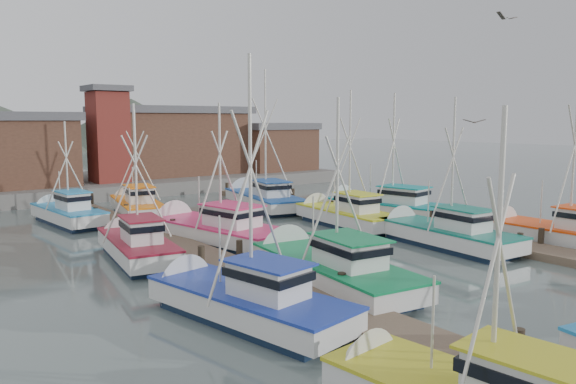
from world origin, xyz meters
TOP-DOWN VIEW (x-y plane):
  - ground at (0.00, 0.00)m, footprint 260.00×260.00m
  - dock_left at (-7.00, 4.04)m, footprint 2.30×46.00m
  - dock_right at (7.00, 4.04)m, footprint 2.30×46.00m
  - quay at (0.00, 37.00)m, footprint 44.00×16.00m
  - shed_center at (6.00, 37.00)m, footprint 14.84×9.54m
  - shed_right at (17.00, 34.00)m, footprint 8.48×6.36m
  - lookout_tower at (-2.00, 33.00)m, footprint 3.60×3.60m
  - boat_4 at (-4.66, 0.40)m, footprint 4.12×9.75m
  - boat_5 at (4.83, 1.91)m, footprint 3.47×8.91m
  - boat_6 at (-9.86, -1.02)m, footprint 4.00×8.75m
  - boat_7 at (9.71, -1.92)m, footprint 4.04×8.66m
  - boat_8 at (-4.45, 10.30)m, footprint 4.71×10.22m
  - boat_9 at (4.64, 9.43)m, footprint 3.67×8.75m
  - boat_10 at (-9.38, 9.14)m, footprint 3.57×8.19m
  - boat_11 at (9.22, 10.27)m, footprint 4.79×10.15m
  - boat_12 at (-4.38, 21.33)m, footprint 4.16×8.69m
  - boat_13 at (4.80, 18.82)m, footprint 5.06×10.44m
  - boat_14 at (-9.34, 20.95)m, footprint 3.01×8.02m
  - gull_near at (-0.21, -4.58)m, footprint 1.55×0.65m
  - gull_far at (4.32, -0.26)m, footprint 1.55×0.65m

SIDE VIEW (x-z plane):
  - ground at x=0.00m, z-range 0.00..0.00m
  - dock_left at x=-7.00m, z-range -0.54..0.96m
  - dock_right at x=7.00m, z-range -0.54..0.96m
  - quay at x=0.00m, z-range 0.00..1.20m
  - boat_14 at x=-9.34m, z-range -2.95..4.30m
  - boat_12 at x=-4.38m, z-range -3.37..4.73m
  - boat_4 at x=-4.66m, z-range -3.55..4.91m
  - boat_8 at x=-4.45m, z-range -3.60..4.95m
  - boat_5 at x=4.83m, z-range -3.64..5.00m
  - boat_10 at x=-9.38m, z-range -3.37..4.73m
  - boat_9 at x=4.64m, z-range -3.95..5.32m
  - boat_11 at x=9.22m, z-range -4.04..5.41m
  - boat_6 at x=-9.86m, z-range -4.06..5.43m
  - boat_7 at x=9.71m, z-range -4.39..5.77m
  - boat_13 at x=4.80m, z-range -5.01..6.39m
  - shed_right at x=17.00m, z-range 1.24..6.44m
  - shed_center at x=6.00m, z-range 1.24..8.14m
  - lookout_tower at x=-2.00m, z-range 1.30..9.80m
  - gull_far at x=4.32m, z-range 6.54..6.78m
  - gull_near at x=-0.21m, z-range 10.40..10.64m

